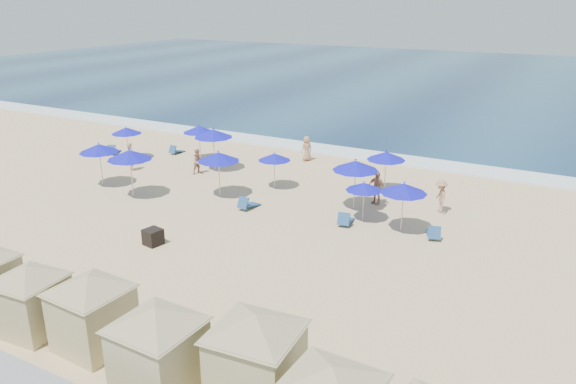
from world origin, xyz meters
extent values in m
plane|color=#D2B485|center=(0.00, 0.00, 0.00)|extent=(160.00, 160.00, 0.00)
cube|color=#0D284B|center=(0.00, 55.00, 0.03)|extent=(160.00, 80.00, 0.06)
cube|color=white|center=(0.00, 15.50, 0.04)|extent=(160.00, 2.50, 0.08)
cube|color=black|center=(-1.48, -2.68, 0.36)|extent=(0.84, 0.84, 0.72)
cube|color=tan|center=(-0.32, -9.69, 0.93)|extent=(1.98, 1.98, 1.86)
cube|color=tan|center=(-0.32, -9.69, 1.86)|extent=(2.08, 2.08, 0.07)
pyramid|color=tan|center=(-0.32, -9.69, 2.32)|extent=(4.06, 4.06, 0.46)
cube|color=tan|center=(2.12, -9.38, 0.99)|extent=(2.09, 2.09, 1.98)
cube|color=tan|center=(2.12, -9.38, 1.98)|extent=(2.19, 2.19, 0.08)
pyramid|color=tan|center=(2.12, -9.38, 2.47)|extent=(4.33, 4.33, 0.49)
cube|color=tan|center=(5.25, -9.94, 1.02)|extent=(2.12, 2.12, 2.05)
cube|color=tan|center=(5.25, -9.94, 2.05)|extent=(2.23, 2.23, 0.08)
pyramid|color=tan|center=(5.25, -9.94, 2.56)|extent=(4.48, 4.48, 0.51)
cube|color=tan|center=(7.82, -9.02, 1.06)|extent=(2.28, 2.28, 2.12)
cube|color=tan|center=(7.82, -9.02, 2.12)|extent=(2.39, 2.39, 0.08)
pyramid|color=tan|center=(7.82, -9.02, 2.65)|extent=(4.62, 4.62, 0.53)
pyramid|color=tan|center=(10.42, -9.94, 2.56)|extent=(4.49, 4.49, 0.51)
cylinder|color=#A5A8AD|center=(-12.22, 7.01, 0.90)|extent=(0.05, 0.05, 1.80)
cone|color=#1011B6|center=(-12.22, 7.01, 1.96)|extent=(1.99, 1.99, 0.43)
sphere|color=#1011B6|center=(-12.22, 7.01, 2.22)|extent=(0.08, 0.08, 0.08)
cylinder|color=#A5A8AD|center=(-9.59, 2.16, 1.02)|extent=(0.05, 0.05, 2.04)
cone|color=#1011B6|center=(-9.59, 2.16, 2.23)|extent=(2.26, 2.26, 0.48)
sphere|color=#1011B6|center=(-9.59, 2.16, 2.53)|extent=(0.09, 0.09, 0.09)
cylinder|color=#A5A8AD|center=(-7.87, 9.16, 0.97)|extent=(0.05, 0.05, 1.93)
cone|color=#1011B6|center=(-7.87, 9.16, 2.11)|extent=(2.14, 2.14, 0.46)
sphere|color=#1011B6|center=(-7.87, 9.16, 2.39)|extent=(0.08, 0.08, 0.08)
cylinder|color=#A5A8AD|center=(-6.69, 1.57, 1.09)|extent=(0.06, 0.06, 2.18)
cone|color=#1011B6|center=(-6.69, 1.57, 2.38)|extent=(2.41, 2.41, 0.52)
sphere|color=#1011B6|center=(-6.69, 1.57, 2.69)|extent=(0.09, 0.09, 0.09)
cylinder|color=#A5A8AD|center=(-5.69, 7.75, 1.08)|extent=(0.06, 0.06, 2.17)
cone|color=#1011B6|center=(-5.69, 7.75, 2.37)|extent=(2.40, 2.40, 0.51)
sphere|color=#1011B6|center=(-5.69, 7.75, 2.68)|extent=(0.09, 0.09, 0.09)
cylinder|color=#A5A8AD|center=(-0.66, 6.58, 0.84)|extent=(0.04, 0.04, 1.68)
cone|color=#1011B6|center=(-0.66, 6.58, 1.84)|extent=(1.86, 1.86, 0.40)
sphere|color=#1011B6|center=(-0.66, 6.58, 2.08)|extent=(0.07, 0.07, 0.07)
cylinder|color=#A5A8AD|center=(-2.58, 3.92, 1.03)|extent=(0.05, 0.05, 2.06)
cone|color=#1011B6|center=(-2.58, 3.92, 2.25)|extent=(2.28, 2.28, 0.49)
sphere|color=#1011B6|center=(-2.58, 3.92, 2.55)|extent=(0.09, 0.09, 0.09)
cylinder|color=#A5A8AD|center=(4.60, 5.66, 1.07)|extent=(0.06, 0.06, 2.14)
cone|color=#1011B6|center=(4.60, 5.66, 2.33)|extent=(2.36, 2.36, 0.51)
sphere|color=#1011B6|center=(4.60, 5.66, 2.64)|extent=(0.09, 0.09, 0.09)
cylinder|color=#A5A8AD|center=(5.09, 8.87, 0.97)|extent=(0.05, 0.05, 1.94)
cone|color=#1011B6|center=(5.09, 8.87, 2.11)|extent=(2.14, 2.14, 0.46)
sphere|color=#1011B6|center=(5.09, 8.87, 2.39)|extent=(0.08, 0.08, 0.08)
cylinder|color=#A5A8AD|center=(5.59, 4.37, 0.81)|extent=(0.04, 0.04, 1.62)
cone|color=#1011B6|center=(5.59, 4.37, 1.76)|extent=(1.79, 1.79, 0.38)
sphere|color=#1011B6|center=(5.59, 4.37, 2.00)|extent=(0.07, 0.07, 0.07)
cylinder|color=#A5A8AD|center=(7.65, 3.99, 0.97)|extent=(0.05, 0.05, 1.95)
cone|color=#1011B6|center=(7.65, 3.99, 2.13)|extent=(2.15, 2.15, 0.46)
sphere|color=#1011B6|center=(7.65, 3.99, 2.41)|extent=(0.08, 0.08, 0.08)
cube|color=navy|center=(-14.19, 7.63, 0.17)|extent=(1.05, 1.37, 0.34)
cube|color=navy|center=(-13.97, 7.16, 0.42)|extent=(0.67, 0.55, 0.60)
cube|color=navy|center=(-10.36, 9.79, 0.15)|extent=(0.57, 1.15, 0.31)
cube|color=navy|center=(-10.38, 9.32, 0.38)|extent=(0.54, 0.33, 0.55)
cube|color=navy|center=(-6.01, 9.45, 0.15)|extent=(0.61, 1.16, 0.31)
cube|color=navy|center=(-5.98, 8.98, 0.38)|extent=(0.55, 0.34, 0.55)
cube|color=navy|center=(-0.21, 3.22, 0.17)|extent=(0.74, 1.31, 0.34)
cube|color=navy|center=(-0.27, 2.70, 0.42)|extent=(0.63, 0.41, 0.61)
cube|color=navy|center=(5.01, 3.68, 0.17)|extent=(0.77, 1.31, 0.34)
cube|color=navy|center=(5.10, 3.17, 0.41)|extent=(0.63, 0.43, 0.60)
cube|color=navy|center=(9.13, 4.14, 0.16)|extent=(0.91, 1.30, 0.33)
cube|color=navy|center=(9.29, 3.67, 0.40)|extent=(0.63, 0.49, 0.58)
imported|color=tan|center=(-10.25, 5.22, 0.89)|extent=(0.76, 0.64, 1.78)
imported|color=tan|center=(-6.11, 6.65, 0.78)|extent=(0.86, 0.94, 1.57)
imported|color=tan|center=(5.32, 6.93, 0.89)|extent=(1.12, 0.66, 1.79)
imported|color=tan|center=(8.58, 7.32, 0.85)|extent=(1.08, 1.27, 1.70)
imported|color=tan|center=(-1.59, 12.46, 0.83)|extent=(0.84, 0.96, 1.66)
camera|label=1|loc=(14.63, -19.65, 10.42)|focal=35.00mm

